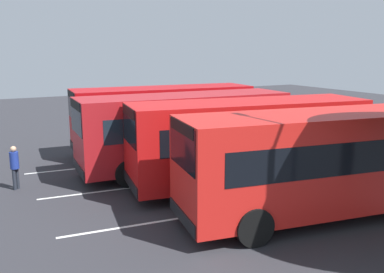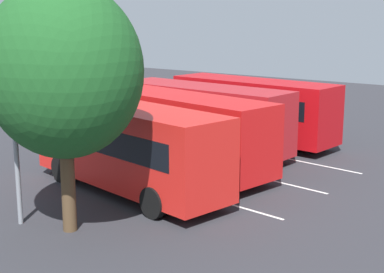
{
  "view_description": "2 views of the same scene",
  "coord_description": "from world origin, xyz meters",
  "px_view_note": "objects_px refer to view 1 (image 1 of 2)",
  "views": [
    {
      "loc": [
        8.75,
        14.14,
        5.2
      ],
      "look_at": [
        0.33,
        -1.47,
        1.49
      ],
      "focal_mm": 39.01,
      "sensor_mm": 36.0,
      "label": 1
    },
    {
      "loc": [
        -15.28,
        20.21,
        6.63
      ],
      "look_at": [
        -0.94,
        1.32,
        1.54
      ],
      "focal_mm": 53.15,
      "sensor_mm": 36.0,
      "label": 2
    }
  ],
  "objects_px": {
    "bus_far_left": "(163,116)",
    "bus_far_right": "(322,160)",
    "bus_center_right": "(248,140)",
    "pedestrian": "(15,164)",
    "bus_center_left": "(184,129)"
  },
  "relations": [
    {
      "from": "bus_far_left",
      "to": "bus_far_right",
      "type": "height_order",
      "value": "same"
    },
    {
      "from": "bus_far_left",
      "to": "bus_center_right",
      "type": "bearing_deg",
      "value": 98.52
    },
    {
      "from": "bus_center_right",
      "to": "pedestrian",
      "type": "xyz_separation_m",
      "value": [
        7.91,
        -3.87,
        -0.85
      ]
    },
    {
      "from": "bus_far_left",
      "to": "pedestrian",
      "type": "relative_size",
      "value": 5.56
    },
    {
      "from": "bus_center_left",
      "to": "bus_center_right",
      "type": "bearing_deg",
      "value": 113.18
    },
    {
      "from": "bus_far_left",
      "to": "bus_center_right",
      "type": "height_order",
      "value": "same"
    },
    {
      "from": "bus_center_right",
      "to": "pedestrian",
      "type": "relative_size",
      "value": 5.62
    },
    {
      "from": "pedestrian",
      "to": "bus_center_right",
      "type": "bearing_deg",
      "value": 20.99
    },
    {
      "from": "bus_far_right",
      "to": "bus_far_left",
      "type": "bearing_deg",
      "value": -76.53
    },
    {
      "from": "bus_center_right",
      "to": "bus_center_left",
      "type": "bearing_deg",
      "value": -61.12
    },
    {
      "from": "bus_center_right",
      "to": "bus_far_right",
      "type": "distance_m",
      "value": 3.51
    },
    {
      "from": "bus_far_left",
      "to": "bus_center_right",
      "type": "xyz_separation_m",
      "value": [
        -0.47,
        6.75,
        0.0
      ]
    },
    {
      "from": "bus_center_left",
      "to": "bus_center_right",
      "type": "height_order",
      "value": "same"
    },
    {
      "from": "bus_center_right",
      "to": "bus_far_left",
      "type": "bearing_deg",
      "value": -76.93
    },
    {
      "from": "bus_far_right",
      "to": "bus_center_right",
      "type": "bearing_deg",
      "value": -76.5
    }
  ]
}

